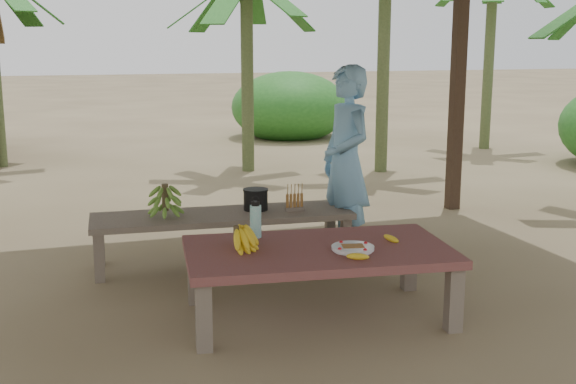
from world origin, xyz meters
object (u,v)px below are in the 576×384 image
object	(u,v)px
water_flask	(256,220)
woman	(346,162)
plate	(353,248)
cooking_pot	(256,200)
ripe_banana_bunch	(236,236)
bench	(223,220)
work_table	(318,257)

from	to	relation	value
water_flask	woman	xyz separation A→B (m)	(1.09, 0.96, 0.22)
plate	cooking_pot	bearing A→B (deg)	98.80
ripe_banana_bunch	cooking_pot	xyz separation A→B (m)	(0.49, 1.30, -0.05)
bench	ripe_banana_bunch	distance (m)	1.29
woman	water_flask	bearing A→B (deg)	-54.83
work_table	bench	distance (m)	1.44
bench	cooking_pot	distance (m)	0.34
work_table	woman	size ratio (longest dim) A/B	1.13
plate	water_flask	bearing A→B (deg)	134.62
bench	cooking_pot	size ratio (longest dim) A/B	10.70
work_table	cooking_pot	bearing A→B (deg)	98.89
work_table	plate	bearing A→B (deg)	-30.76
woman	ripe_banana_bunch	bearing A→B (deg)	-52.95
work_table	cooking_pot	world-z (taller)	cooking_pot
work_table	water_flask	distance (m)	0.55
cooking_pot	woman	distance (m)	0.87
bench	woman	world-z (taller)	woman
ripe_banana_bunch	cooking_pot	world-z (taller)	ripe_banana_bunch
bench	water_flask	distance (m)	1.03
work_table	plate	world-z (taller)	plate
plate	ripe_banana_bunch	bearing A→B (deg)	159.45
plate	woman	world-z (taller)	woman
ripe_banana_bunch	water_flask	bearing A→B (deg)	51.50
work_table	plate	xyz separation A→B (m)	(0.19, -0.15, 0.08)
ripe_banana_bunch	work_table	bearing A→B (deg)	-13.19
bench	work_table	bearing A→B (deg)	-71.88
work_table	woman	xyz separation A→B (m)	(0.75, 1.35, 0.41)
plate	water_flask	world-z (taller)	water_flask
plate	woman	bearing A→B (deg)	69.49
bench	plate	distance (m)	1.64
work_table	water_flask	bearing A→B (deg)	137.76
bench	woman	bearing A→B (deg)	1.63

